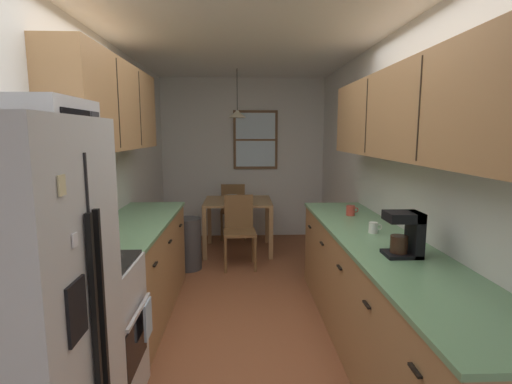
% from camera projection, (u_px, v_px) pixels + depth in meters
% --- Properties ---
extents(ground_plane, '(12.00, 12.00, 0.00)m').
position_uv_depth(ground_plane, '(245.00, 302.00, 3.90)').
color(ground_plane, brown).
extents(wall_left, '(0.10, 9.00, 2.55)m').
position_uv_depth(wall_left, '(102.00, 177.00, 3.66)').
color(wall_left, silver).
rests_on(wall_left, ground).
extents(wall_right, '(0.10, 9.00, 2.55)m').
position_uv_depth(wall_right, '(384.00, 176.00, 3.76)').
color(wall_right, silver).
rests_on(wall_right, ground).
extents(wall_back, '(4.40, 0.10, 2.55)m').
position_uv_depth(wall_back, '(243.00, 158.00, 6.33)').
color(wall_back, silver).
rests_on(wall_back, ground).
extents(ceiling_slab, '(4.40, 9.00, 0.08)m').
position_uv_depth(ceiling_slab, '(244.00, 32.00, 3.51)').
color(ceiling_slab, white).
extents(refrigerator, '(0.69, 0.75, 1.75)m').
position_uv_depth(refrigerator, '(13.00, 334.00, 1.58)').
color(refrigerator, silver).
rests_on(refrigerator, ground).
extents(stove_range, '(0.66, 0.62, 1.10)m').
position_uv_depth(stove_range, '(83.00, 337.00, 2.34)').
color(stove_range, silver).
rests_on(stove_range, ground).
extents(microwave_over_range, '(0.39, 0.61, 0.35)m').
position_uv_depth(microwave_over_range, '(47.00, 130.00, 2.15)').
color(microwave_over_range, silver).
extents(counter_left, '(0.64, 1.90, 0.90)m').
position_uv_depth(counter_left, '(137.00, 268.00, 3.58)').
color(counter_left, '#A87A4C').
rests_on(counter_left, ground).
extents(upper_cabinets_left, '(0.33, 1.98, 0.74)m').
position_uv_depth(upper_cabinets_left, '(111.00, 106.00, 3.31)').
color(upper_cabinets_left, '#A87A4C').
extents(counter_right, '(0.64, 3.18, 0.90)m').
position_uv_depth(counter_right, '(379.00, 299.00, 2.92)').
color(counter_right, '#A87A4C').
rests_on(counter_right, ground).
extents(upper_cabinets_right, '(0.33, 2.86, 0.64)m').
position_uv_depth(upper_cabinets_right, '(411.00, 113.00, 2.67)').
color(upper_cabinets_right, '#A87A4C').
extents(dining_table, '(0.94, 0.85, 0.74)m').
position_uv_depth(dining_table, '(238.00, 208.00, 5.54)').
color(dining_table, '#A87F51').
rests_on(dining_table, ground).
extents(dining_chair_near, '(0.42, 0.42, 0.90)m').
position_uv_depth(dining_chair_near, '(239.00, 227.00, 4.93)').
color(dining_chair_near, brown).
rests_on(dining_chair_near, ground).
extents(dining_chair_far, '(0.40, 0.40, 0.90)m').
position_uv_depth(dining_chair_far, '(233.00, 208.00, 6.17)').
color(dining_chair_far, brown).
rests_on(dining_chair_far, ground).
extents(pendant_light, '(0.25, 0.25, 0.66)m').
position_uv_depth(pendant_light, '(237.00, 114.00, 5.34)').
color(pendant_light, black).
extents(back_window, '(0.71, 0.05, 0.93)m').
position_uv_depth(back_window, '(255.00, 140.00, 6.22)').
color(back_window, brown).
extents(trash_bin, '(0.33, 0.33, 0.64)m').
position_uv_depth(trash_bin, '(188.00, 244.00, 4.83)').
color(trash_bin, '#3F3F42').
rests_on(trash_bin, ground).
extents(storage_canister, '(0.10, 0.10, 0.21)m').
position_uv_depth(storage_canister, '(106.00, 229.00, 2.77)').
color(storage_canister, '#D84C19').
rests_on(storage_canister, counter_left).
extents(dish_towel, '(0.02, 0.16, 0.24)m').
position_uv_depth(dish_towel, '(148.00, 319.00, 2.50)').
color(dish_towel, silver).
extents(coffee_maker, '(0.22, 0.18, 0.29)m').
position_uv_depth(coffee_maker, '(407.00, 233.00, 2.48)').
color(coffee_maker, black).
rests_on(coffee_maker, counter_right).
extents(mug_by_coffeemaker, '(0.11, 0.07, 0.09)m').
position_uv_depth(mug_by_coffeemaker, '(373.00, 228.00, 3.07)').
color(mug_by_coffeemaker, white).
rests_on(mug_by_coffeemaker, counter_right).
extents(mug_spare, '(0.12, 0.08, 0.10)m').
position_uv_depth(mug_spare, '(351.00, 210.00, 3.73)').
color(mug_spare, '#BF3F33').
rests_on(mug_spare, counter_right).
extents(table_serving_bowl, '(0.22, 0.22, 0.06)m').
position_uv_depth(table_serving_bowl, '(232.00, 197.00, 5.58)').
color(table_serving_bowl, silver).
rests_on(table_serving_bowl, dining_table).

